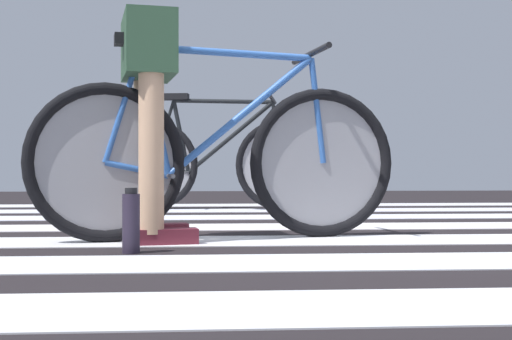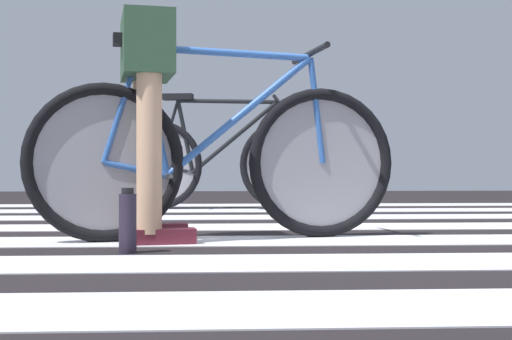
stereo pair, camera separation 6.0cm
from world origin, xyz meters
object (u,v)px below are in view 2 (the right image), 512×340
bicycle_2_of_2 (220,162)px  bicycle_1_of_2 (216,157)px  cyclist_1_of_2 (148,96)px  water_bottle (128,222)px

bicycle_2_of_2 → bicycle_1_of_2: bearing=-81.3°
bicycle_1_of_2 → cyclist_1_of_2: (-0.31, -0.05, 0.28)m
bicycle_2_of_2 → water_bottle: bearing=-88.1°
cyclist_1_of_2 → bicycle_2_of_2: bearing=72.0°
cyclist_1_of_2 → bicycle_2_of_2: (0.33, 2.41, -0.28)m
cyclist_1_of_2 → bicycle_2_of_2: cyclist_1_of_2 is taller
cyclist_1_of_2 → water_bottle: size_ratio=3.99×
cyclist_1_of_2 → bicycle_2_of_2: 2.45m
water_bottle → bicycle_1_of_2: bearing=54.1°
bicycle_1_of_2 → bicycle_2_of_2: same height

